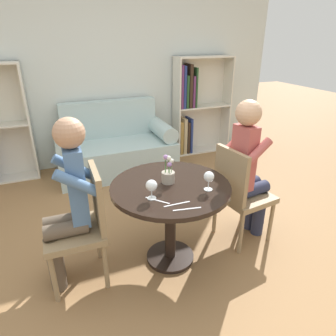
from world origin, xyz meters
TOP-DOWN VIEW (x-y plane):
  - ground_plane at (0.00, 0.00)m, footprint 16.00×16.00m
  - back_wall at (0.00, 2.39)m, footprint 5.20×0.05m
  - round_table at (0.00, 0.00)m, footprint 0.92×0.92m
  - couch at (0.00, 1.96)m, footprint 1.54×0.80m
  - bookshelf_right at (1.32, 2.23)m, footprint 0.89×0.28m
  - chair_left at (-0.66, 0.06)m, footprint 0.43×0.43m
  - chair_right at (0.66, 0.03)m, footprint 0.47×0.47m
  - person_left at (-0.75, 0.06)m, footprint 0.42×0.35m
  - person_right at (0.75, 0.05)m, footprint 0.44×0.37m
  - wine_glass_left at (-0.20, -0.14)m, footprint 0.08×0.08m
  - wine_glass_right at (0.23, -0.17)m, footprint 0.08×0.08m
  - flower_vase at (-0.00, 0.05)m, footprint 0.10×0.10m
  - knife_left_setting at (-0.07, -0.28)m, footprint 0.19×0.01m
  - fork_left_setting at (-0.03, -0.36)m, footprint 0.19×0.04m
  - knife_right_setting at (-0.17, -0.18)m, footprint 0.13×0.15m

SIDE VIEW (x-z plane):
  - ground_plane at x=0.00m, z-range 0.00..0.00m
  - couch at x=0.00m, z-range -0.15..0.77m
  - chair_left at x=-0.66m, z-range 0.04..0.94m
  - chair_right at x=0.66m, z-range 0.04..0.94m
  - round_table at x=0.00m, z-range 0.21..0.91m
  - person_left at x=-0.75m, z-range 0.04..1.32m
  - person_right at x=0.75m, z-range 0.05..1.34m
  - knife_left_setting at x=-0.07m, z-range 0.70..0.70m
  - fork_left_setting at x=-0.03m, z-range 0.70..0.70m
  - knife_right_setting at x=-0.17m, z-range 0.70..0.70m
  - bookshelf_right at x=1.32m, z-range -0.01..1.45m
  - flower_vase at x=0.00m, z-range 0.66..0.89m
  - wine_glass_left at x=-0.20m, z-range 0.73..0.87m
  - wine_glass_right at x=0.23m, z-range 0.73..0.87m
  - back_wall at x=0.00m, z-range 0.00..2.70m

